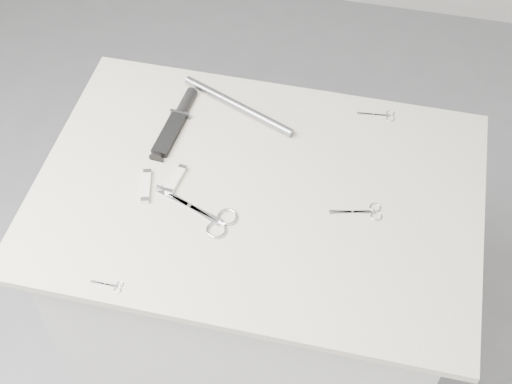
% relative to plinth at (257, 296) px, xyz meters
% --- Properties ---
extents(ground, '(4.00, 4.00, 0.01)m').
position_rel_plinth_xyz_m(ground, '(0.00, 0.00, -0.46)').
color(ground, gray).
rests_on(ground, ground).
extents(plinth, '(0.90, 0.60, 0.90)m').
position_rel_plinth_xyz_m(plinth, '(0.00, 0.00, 0.00)').
color(plinth, silver).
rests_on(plinth, ground).
extents(display_board, '(1.00, 0.70, 0.02)m').
position_rel_plinth_xyz_m(display_board, '(0.00, 0.00, 0.46)').
color(display_board, beige).
rests_on(display_board, plinth).
extents(large_shears, '(0.20, 0.12, 0.01)m').
position_rel_plinth_xyz_m(large_shears, '(-0.08, -0.10, 0.47)').
color(large_shears, silver).
rests_on(large_shears, display_board).
extents(embroidery_scissors_a, '(0.12, 0.06, 0.00)m').
position_rel_plinth_xyz_m(embroidery_scissors_a, '(0.24, -0.01, 0.47)').
color(embroidery_scissors_a, silver).
rests_on(embroidery_scissors_a, display_board).
extents(embroidery_scissors_b, '(0.09, 0.04, 0.00)m').
position_rel_plinth_xyz_m(embroidery_scissors_b, '(0.25, 0.29, 0.47)').
color(embroidery_scissors_b, silver).
rests_on(embroidery_scissors_b, display_board).
extents(tiny_scissors, '(0.07, 0.03, 0.00)m').
position_rel_plinth_xyz_m(tiny_scissors, '(-0.23, -0.31, 0.47)').
color(tiny_scissors, silver).
rests_on(tiny_scissors, display_board).
extents(sheathed_knife, '(0.06, 0.22, 0.03)m').
position_rel_plinth_xyz_m(sheathed_knife, '(-0.24, 0.16, 0.48)').
color(sheathed_knife, black).
rests_on(sheathed_knife, display_board).
extents(pocket_knife_a, '(0.04, 0.09, 0.01)m').
position_rel_plinth_xyz_m(pocket_knife_a, '(-0.25, -0.05, 0.48)').
color(pocket_knife_a, white).
rests_on(pocket_knife_a, display_board).
extents(pocket_knife_b, '(0.03, 0.09, 0.01)m').
position_rel_plinth_xyz_m(pocket_knife_b, '(-0.19, -0.02, 0.48)').
color(pocket_knife_b, white).
rests_on(pocket_knife_b, display_board).
extents(metal_rail, '(0.30, 0.14, 0.02)m').
position_rel_plinth_xyz_m(metal_rail, '(-0.10, 0.24, 0.48)').
color(metal_rail, gray).
rests_on(metal_rail, display_board).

